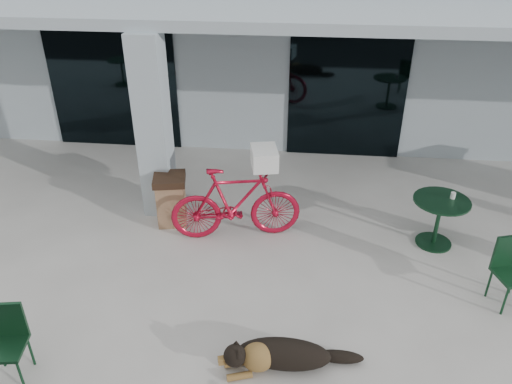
# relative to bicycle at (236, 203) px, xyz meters

# --- Properties ---
(ground) EXTENTS (80.00, 80.00, 0.00)m
(ground) POSITION_rel_bicycle_xyz_m (0.05, -1.61, -0.63)
(ground) COLOR beige
(ground) RESTS_ON ground
(building) EXTENTS (22.00, 7.00, 4.50)m
(building) POSITION_rel_bicycle_xyz_m (0.05, 6.89, 1.62)
(building) COLOR #9FACB4
(building) RESTS_ON ground
(storefront_glass_left) EXTENTS (2.80, 0.06, 2.70)m
(storefront_glass_left) POSITION_rel_bicycle_xyz_m (-3.15, 3.37, 0.72)
(storefront_glass_left) COLOR black
(storefront_glass_left) RESTS_ON ground
(storefront_glass_right) EXTENTS (2.40, 0.06, 2.70)m
(storefront_glass_right) POSITION_rel_bicycle_xyz_m (1.85, 3.37, 0.72)
(storefront_glass_right) COLOR black
(storefront_glass_right) RESTS_ON ground
(column) EXTENTS (0.50, 0.50, 3.12)m
(column) POSITION_rel_bicycle_xyz_m (-1.45, 0.69, 0.93)
(column) COLOR #9FACB4
(column) RESTS_ON ground
(overhang) EXTENTS (22.00, 2.80, 0.18)m
(overhang) POSITION_rel_bicycle_xyz_m (0.05, 1.99, 2.58)
(overhang) COLOR #9FACB4
(overhang) RESTS_ON column
(bicycle) EXTENTS (2.16, 1.01, 1.25)m
(bicycle) POSITION_rel_bicycle_xyz_m (0.00, 0.00, 0.00)
(bicycle) COLOR #B00E28
(bicycle) RESTS_ON ground
(laundry_basket) EXTENTS (0.48, 0.59, 0.31)m
(laundry_basket) POSITION_rel_bicycle_xyz_m (0.44, 0.09, 0.78)
(laundry_basket) COLOR white
(laundry_basket) RESTS_ON bicycle
(dog) EXTENTS (1.33, 0.80, 0.42)m
(dog) POSITION_rel_bicycle_xyz_m (0.94, -2.61, -0.42)
(dog) COLOR black
(dog) RESTS_ON ground
(cafe_chair_near) EXTENTS (0.50, 0.53, 0.94)m
(cafe_chair_near) POSITION_rel_bicycle_xyz_m (-2.15, -3.11, -0.15)
(cafe_chair_near) COLOR #13371F
(cafe_chair_near) RESTS_ON ground
(cafe_table_far) EXTENTS (1.03, 1.03, 0.81)m
(cafe_table_far) POSITION_rel_bicycle_xyz_m (3.19, 0.13, -0.22)
(cafe_table_far) COLOR #13371F
(cafe_table_far) RESTS_ON ground
(cup_on_table) EXTENTS (0.09, 0.09, 0.10)m
(cup_on_table) POSITION_rel_bicycle_xyz_m (3.36, 0.19, 0.24)
(cup_on_table) COLOR white
(cup_on_table) RESTS_ON cafe_table_far
(trash_receptacle) EXTENTS (0.61, 0.61, 0.89)m
(trash_receptacle) POSITION_rel_bicycle_xyz_m (-1.15, 0.30, -0.18)
(trash_receptacle) COLOR #8C6748
(trash_receptacle) RESTS_ON ground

